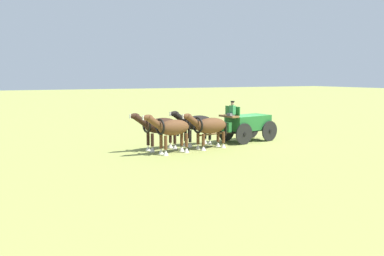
% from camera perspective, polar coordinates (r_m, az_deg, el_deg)
% --- Properties ---
extents(ground_plane, '(220.00, 220.00, 0.00)m').
position_cam_1_polar(ground_plane, '(26.17, 8.08, -1.88)').
color(ground_plane, olive).
extents(show_wagon, '(5.90, 2.33, 2.72)m').
position_cam_1_polar(show_wagon, '(25.90, 7.89, 0.67)').
color(show_wagon, '#236B2D').
rests_on(show_wagon, ground).
extents(draft_horse_rear_near, '(3.18, 1.27, 2.17)m').
position_cam_1_polar(draft_horse_rear_near, '(23.05, 2.48, 0.21)').
color(draft_horse_rear_near, brown).
rests_on(draft_horse_rear_near, ground).
extents(draft_horse_rear_off, '(3.18, 1.23, 2.22)m').
position_cam_1_polar(draft_horse_rear_off, '(24.07, 0.56, 0.62)').
color(draft_horse_rear_off, black).
rests_on(draft_horse_rear_off, ground).
extents(draft_horse_lead_near, '(2.98, 1.18, 2.25)m').
position_cam_1_polar(draft_horse_lead_near, '(21.55, -2.99, -0.14)').
color(draft_horse_lead_near, brown).
rests_on(draft_horse_lead_near, ground).
extents(draft_horse_lead_off, '(3.18, 1.23, 2.23)m').
position_cam_1_polar(draft_horse_lead_off, '(22.65, -4.76, 0.18)').
color(draft_horse_lead_off, '#331E14').
rests_on(draft_horse_lead_off, ground).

